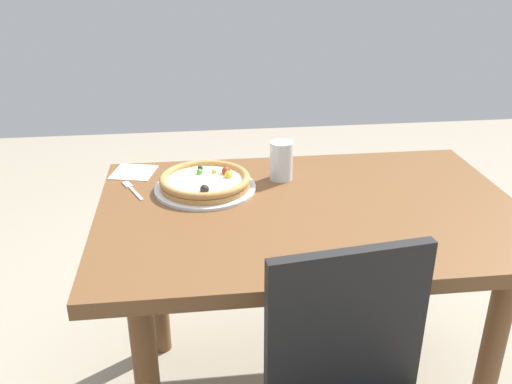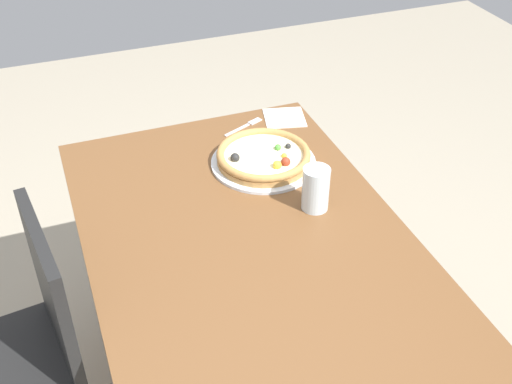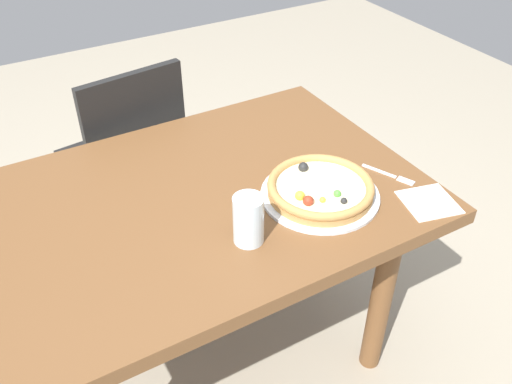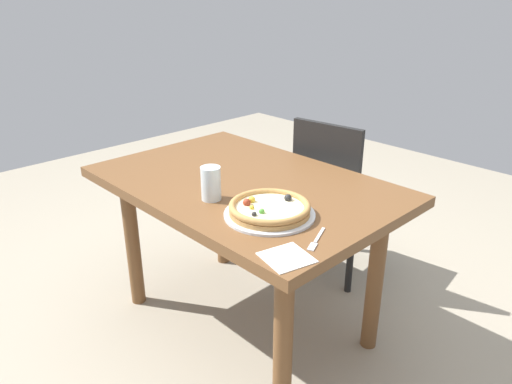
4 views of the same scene
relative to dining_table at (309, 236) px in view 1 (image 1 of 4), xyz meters
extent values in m
cube|color=brown|center=(0.00, 0.00, 0.08)|extent=(1.30, 0.86, 0.04)
cylinder|color=brown|center=(0.51, -0.29, -0.29)|extent=(0.07, 0.07, 0.69)
cylinder|color=brown|center=(-0.51, 0.29, -0.29)|extent=(0.07, 0.07, 0.69)
cylinder|color=brown|center=(0.51, 0.29, -0.29)|extent=(0.07, 0.07, 0.69)
cube|color=black|center=(-0.02, -0.53, 0.05)|extent=(0.38, 0.08, 0.42)
cylinder|color=silver|center=(-0.32, 0.17, 0.11)|extent=(0.33, 0.33, 0.01)
cylinder|color=#B78447|center=(-0.32, 0.17, 0.12)|extent=(0.29, 0.29, 0.02)
cylinder|color=beige|center=(-0.32, 0.17, 0.13)|extent=(0.26, 0.26, 0.01)
torus|color=#B78447|center=(-0.32, 0.17, 0.14)|extent=(0.30, 0.30, 0.02)
sphere|color=#262626|center=(-0.33, 0.26, 0.14)|extent=(0.02, 0.02, 0.02)
sphere|color=maroon|center=(-0.24, 0.21, 0.14)|extent=(0.03, 0.03, 0.03)
sphere|color=#262626|center=(-0.32, 0.07, 0.14)|extent=(0.03, 0.03, 0.03)
sphere|color=gold|center=(-0.28, 0.22, 0.14)|extent=(0.02, 0.02, 0.02)
sphere|color=gold|center=(-0.24, 0.18, 0.14)|extent=(0.03, 0.03, 0.03)
sphere|color=#4C9E38|center=(-0.33, 0.22, 0.14)|extent=(0.02, 0.02, 0.02)
cube|color=silver|center=(-0.54, 0.16, 0.10)|extent=(0.05, 0.10, 0.00)
cube|color=silver|center=(-0.57, 0.23, 0.10)|extent=(0.04, 0.05, 0.00)
cylinder|color=silver|center=(-0.05, 0.23, 0.17)|extent=(0.08, 0.08, 0.13)
cube|color=white|center=(-0.56, 0.34, 0.10)|extent=(0.17, 0.17, 0.00)
camera|label=1|loc=(-0.35, -1.51, 0.86)|focal=39.25mm
camera|label=2|loc=(1.26, -0.44, 1.24)|focal=45.19mm
camera|label=3|loc=(0.45, 1.14, 1.05)|focal=38.90mm
camera|label=4|loc=(-1.41, 1.29, 0.86)|focal=33.78mm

